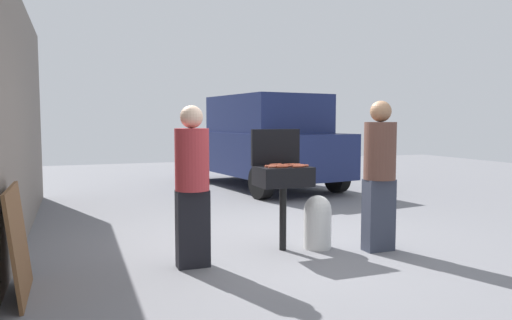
% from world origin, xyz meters
% --- Properties ---
extents(ground_plane, '(24.00, 24.00, 0.00)m').
position_xyz_m(ground_plane, '(0.00, 0.00, 0.00)').
color(ground_plane, slate).
extents(house_wall_side, '(0.24, 8.00, 3.06)m').
position_xyz_m(house_wall_side, '(-3.02, 1.00, 1.53)').
color(house_wall_side, slate).
rests_on(house_wall_side, ground).
extents(bbq_grill, '(0.60, 0.44, 0.96)m').
position_xyz_m(bbq_grill, '(-0.11, -0.10, 0.81)').
color(bbq_grill, black).
rests_on(bbq_grill, ground).
extents(grill_lid_open, '(0.60, 0.05, 0.42)m').
position_xyz_m(grill_lid_open, '(-0.11, 0.12, 1.17)').
color(grill_lid_open, black).
rests_on(grill_lid_open, bbq_grill).
extents(hot_dog_0, '(0.13, 0.03, 0.03)m').
position_xyz_m(hot_dog_0, '(0.00, -0.02, 0.97)').
color(hot_dog_0, '#AD4228').
rests_on(hot_dog_0, bbq_grill).
extents(hot_dog_1, '(0.13, 0.04, 0.03)m').
position_xyz_m(hot_dog_1, '(0.07, -0.19, 0.97)').
color(hot_dog_1, '#AD4228').
rests_on(hot_dog_1, bbq_grill).
extents(hot_dog_2, '(0.13, 0.03, 0.03)m').
position_xyz_m(hot_dog_2, '(-0.27, -0.20, 0.97)').
color(hot_dog_2, '#C6593D').
rests_on(hot_dog_2, bbq_grill).
extents(hot_dog_3, '(0.13, 0.03, 0.03)m').
position_xyz_m(hot_dog_3, '(-0.07, -0.16, 0.97)').
color(hot_dog_3, '#B74C33').
rests_on(hot_dog_3, bbq_grill).
extents(hot_dog_4, '(0.13, 0.04, 0.03)m').
position_xyz_m(hot_dog_4, '(-0.17, -0.01, 0.97)').
color(hot_dog_4, '#B74C33').
rests_on(hot_dog_4, bbq_grill).
extents(hot_dog_5, '(0.13, 0.04, 0.03)m').
position_xyz_m(hot_dog_5, '(0.08, -0.22, 0.97)').
color(hot_dog_5, '#C6593D').
rests_on(hot_dog_5, bbq_grill).
extents(hot_dog_6, '(0.13, 0.04, 0.03)m').
position_xyz_m(hot_dog_6, '(-0.14, 0.03, 0.97)').
color(hot_dog_6, '#C6593D').
rests_on(hot_dog_6, bbq_grill).
extents(hot_dog_7, '(0.13, 0.04, 0.03)m').
position_xyz_m(hot_dog_7, '(-0.13, -0.09, 0.97)').
color(hot_dog_7, '#C6593D').
rests_on(hot_dog_7, bbq_grill).
extents(hot_dog_8, '(0.13, 0.03, 0.03)m').
position_xyz_m(hot_dog_8, '(0.06, -0.14, 0.97)').
color(hot_dog_8, '#C6593D').
rests_on(hot_dog_8, bbq_grill).
extents(hot_dog_9, '(0.13, 0.03, 0.03)m').
position_xyz_m(hot_dog_9, '(-0.00, -0.26, 0.97)').
color(hot_dog_9, '#B74C33').
rests_on(hot_dog_9, bbq_grill).
extents(hot_dog_10, '(0.13, 0.03, 0.03)m').
position_xyz_m(hot_dog_10, '(-0.27, -0.11, 0.97)').
color(hot_dog_10, '#C6593D').
rests_on(hot_dog_10, bbq_grill).
extents(hot_dog_11, '(0.13, 0.03, 0.03)m').
position_xyz_m(hot_dog_11, '(0.06, -0.06, 0.97)').
color(hot_dog_11, '#B74C33').
rests_on(hot_dog_11, bbq_grill).
extents(hot_dog_12, '(0.13, 0.04, 0.03)m').
position_xyz_m(hot_dog_12, '(-0.11, -0.05, 0.97)').
color(hot_dog_12, '#AD4228').
rests_on(hot_dog_12, bbq_grill).
extents(hot_dog_13, '(0.13, 0.03, 0.03)m').
position_xyz_m(hot_dog_13, '(-0.18, -0.23, 0.97)').
color(hot_dog_13, '#AD4228').
rests_on(hot_dog_13, bbq_grill).
extents(propane_tank, '(0.32, 0.32, 0.62)m').
position_xyz_m(propane_tank, '(0.30, -0.17, 0.32)').
color(propane_tank, silver).
rests_on(propane_tank, ground).
extents(person_left, '(0.34, 0.34, 1.63)m').
position_xyz_m(person_left, '(-1.22, -0.36, 0.88)').
color(person_left, black).
rests_on(person_left, ground).
extents(person_right, '(0.36, 0.36, 1.70)m').
position_xyz_m(person_right, '(0.90, -0.51, 0.92)').
color(person_right, '#333847').
rests_on(person_right, ground).
extents(parked_minivan, '(2.54, 4.63, 2.02)m').
position_xyz_m(parked_minivan, '(1.64, 4.90, 1.03)').
color(parked_minivan, navy).
rests_on(parked_minivan, ground).
extents(leaning_board, '(0.13, 0.90, 0.93)m').
position_xyz_m(leaning_board, '(-2.77, -0.68, 0.47)').
color(leaning_board, brown).
rests_on(leaning_board, ground).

